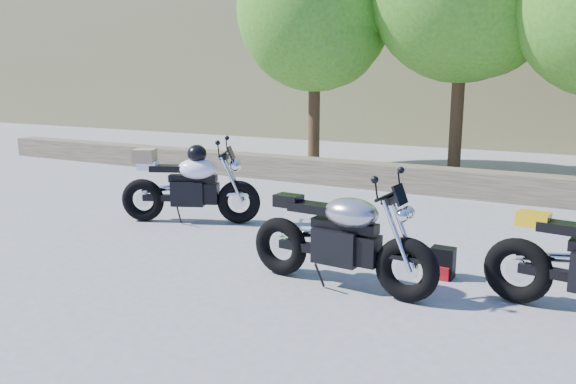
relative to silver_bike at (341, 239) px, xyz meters
The scene contains 6 objects.
ground 1.43m from the silver_bike, behind, with size 90.00×90.00×0.00m, color gray.
stone_wall 5.58m from the silver_bike, 103.85° to the left, with size 22.00×0.55×0.50m, color #4E4334.
tree_decid_left 8.56m from the silver_bike, 117.87° to the left, with size 3.67×3.67×5.62m.
silver_bike is the anchor object (origin of this frame).
white_bike 3.43m from the silver_bike, 155.61° to the left, with size 2.04×1.04×1.19m.
backpack 1.24m from the silver_bike, 43.11° to the left, with size 0.25×0.22×0.34m.
Camera 1 is at (3.55, -5.08, 2.14)m, focal length 35.00 mm.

